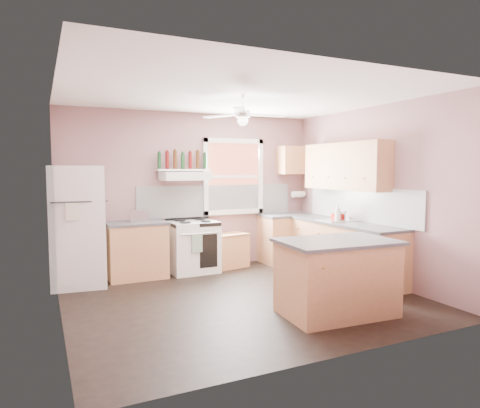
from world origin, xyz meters
name	(u,v)px	position (x,y,z in m)	size (l,w,h in m)	color
floor	(243,298)	(0.00, 0.00, 0.00)	(4.50, 4.50, 0.00)	black
ceiling	(243,95)	(0.00, 0.00, 2.70)	(4.50, 4.50, 0.00)	white
wall_back	(193,191)	(0.00, 2.02, 1.35)	(4.50, 0.05, 2.70)	#8A6263
wall_right	(375,194)	(2.27, 0.00, 1.35)	(0.05, 4.00, 2.70)	#8A6263
wall_left	(56,205)	(-2.27, 0.00, 1.35)	(0.05, 4.00, 2.70)	#8A6263
backsplash_back	(218,200)	(0.45, 1.99, 1.18)	(2.90, 0.03, 0.55)	white
backsplash_right	(360,204)	(2.23, 0.30, 1.18)	(0.03, 2.60, 0.55)	white
window_view	(233,176)	(0.75, 1.98, 1.60)	(1.00, 0.02, 1.20)	brown
window_frame	(234,177)	(0.75, 1.96, 1.60)	(1.16, 0.07, 1.36)	white
refrigerator	(79,226)	(-1.93, 1.61, 0.89)	(0.76, 0.74, 1.79)	white
base_cabinet_left	(137,251)	(-1.06, 1.70, 0.43)	(0.90, 0.60, 0.86)	#B2754A
counter_left	(136,223)	(-1.06, 1.70, 0.88)	(0.92, 0.62, 0.04)	#3F3F41
toaster	(140,216)	(-1.01, 1.68, 0.99)	(0.28, 0.16, 0.18)	silver
stove	(193,247)	(-0.12, 1.69, 0.43)	(0.78, 0.64, 0.86)	white
range_hood	(185,176)	(-0.23, 1.75, 1.62)	(0.78, 0.50, 0.14)	white
bottle_shelf	(183,170)	(-0.23, 1.87, 1.72)	(0.90, 0.26, 0.03)	white
cart	(230,251)	(0.59, 1.75, 0.29)	(0.59, 0.39, 0.59)	#B2754A
base_cabinet_corner	(288,239)	(1.75, 1.70, 0.43)	(1.00, 0.60, 0.86)	#B2754A
base_cabinet_right	(345,251)	(1.95, 0.30, 0.43)	(0.60, 2.20, 0.86)	#B2754A
counter_corner	(288,215)	(1.75, 1.70, 0.88)	(1.02, 0.62, 0.04)	#3F3F41
counter_right	(345,223)	(1.94, 0.30, 0.88)	(0.62, 2.22, 0.04)	#3F3F41
sink	(337,221)	(1.94, 0.50, 0.90)	(0.55, 0.45, 0.03)	silver
faucet	(345,216)	(2.10, 0.50, 0.97)	(0.03, 0.03, 0.14)	silver
upper_cabinet_right	(345,166)	(2.08, 0.50, 1.78)	(0.33, 1.80, 0.76)	#B2754A
upper_cabinet_corner	(294,160)	(1.95, 1.83, 1.90)	(0.60, 0.33, 0.52)	#B2754A
paper_towel	(298,194)	(2.07, 1.86, 1.25)	(0.12, 0.12, 0.26)	white
island	(337,279)	(0.75, -1.04, 0.43)	(1.29, 0.81, 0.86)	#B2754A
island_top	(337,242)	(0.75, -1.04, 0.88)	(1.36, 0.89, 0.04)	#3F3F41
ceiling_fan_hub	(243,114)	(0.00, 0.00, 2.45)	(0.20, 0.20, 0.08)	white
soap_bottle	(338,212)	(1.95, 0.50, 1.03)	(0.10, 0.10, 0.27)	silver
red_caddy	(337,217)	(2.03, 0.60, 0.95)	(0.18, 0.12, 0.10)	#A5180E
wine_bottles	(183,160)	(-0.23, 1.87, 1.88)	(0.86, 0.06, 0.31)	#143819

